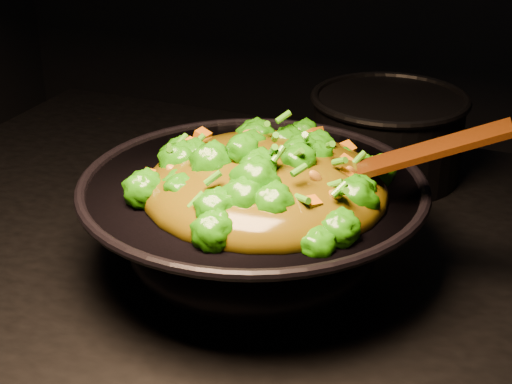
% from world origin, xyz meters
% --- Properties ---
extents(wok, '(0.42, 0.42, 0.12)m').
position_xyz_m(wok, '(0.03, -0.06, 0.96)').
color(wok, black).
rests_on(wok, stovetop).
extents(stir_fry, '(0.33, 0.33, 0.10)m').
position_xyz_m(stir_fry, '(0.05, -0.07, 1.07)').
color(stir_fry, '#237A08').
rests_on(stir_fry, wok).
extents(spatula, '(0.27, 0.10, 0.11)m').
position_xyz_m(spatula, '(0.19, -0.04, 1.06)').
color(spatula, '#3E1406').
rests_on(spatula, wok).
extents(back_pot, '(0.26, 0.26, 0.13)m').
position_xyz_m(back_pot, '(0.11, 0.29, 0.97)').
color(back_pot, black).
rests_on(back_pot, stovetop).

